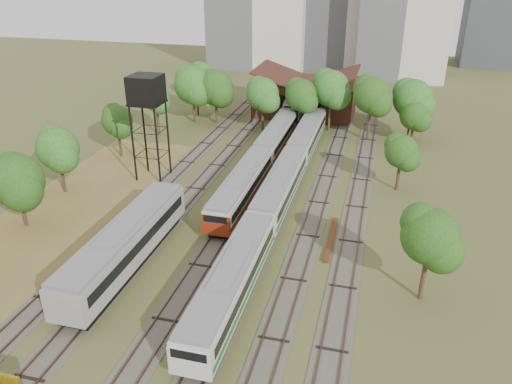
# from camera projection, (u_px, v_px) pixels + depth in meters

# --- Properties ---
(ground) EXTENTS (240.00, 240.00, 0.00)m
(ground) POSITION_uv_depth(u_px,v_px,m) (174.00, 357.00, 32.88)
(ground) COLOR #475123
(ground) RESTS_ON ground
(dry_grass_patch) EXTENTS (14.00, 60.00, 0.04)m
(dry_grass_patch) POSITION_uv_depth(u_px,v_px,m) (21.00, 255.00, 43.98)
(dry_grass_patch) COLOR brown
(dry_grass_patch) RESTS_ON ground
(tracks) EXTENTS (24.60, 80.00, 0.19)m
(tracks) POSITION_uv_depth(u_px,v_px,m) (259.00, 196.00, 54.88)
(tracks) COLOR #4C473D
(tracks) RESTS_ON ground
(railcar_red_set) EXTENTS (2.71, 34.58, 3.35)m
(railcar_red_set) POSITION_uv_depth(u_px,v_px,m) (262.00, 158.00, 60.27)
(railcar_red_set) COLOR black
(railcar_red_set) RESTS_ON ground
(railcar_green_set) EXTENTS (2.79, 52.08, 3.45)m
(railcar_green_set) POSITION_uv_depth(u_px,v_px,m) (280.00, 188.00, 52.50)
(railcar_green_set) COLOR black
(railcar_green_set) RESTS_ON ground
(railcar_rear) EXTENTS (2.96, 16.07, 3.66)m
(railcar_rear) POSITION_uv_depth(u_px,v_px,m) (301.00, 100.00, 84.03)
(railcar_rear) COLOR black
(railcar_rear) RESTS_ON ground
(old_grey_coach) EXTENTS (3.16, 18.00, 3.91)m
(old_grey_coach) POSITION_uv_depth(u_px,v_px,m) (126.00, 244.00, 41.64)
(old_grey_coach) COLOR black
(old_grey_coach) RESTS_ON ground
(water_tower) EXTENTS (3.52, 3.52, 12.14)m
(water_tower) POSITION_uv_depth(u_px,v_px,m) (146.00, 92.00, 55.31)
(water_tower) COLOR black
(water_tower) RESTS_ON ground
(rail_pile_far) EXTENTS (0.50, 8.07, 0.26)m
(rail_pile_far) POSITION_uv_depth(u_px,v_px,m) (331.00, 238.00, 46.38)
(rail_pile_far) COLOR #562E18
(rail_pile_far) RESTS_ON ground
(maintenance_shed) EXTENTS (16.45, 11.55, 7.58)m
(maintenance_shed) POSITION_uv_depth(u_px,v_px,m) (306.00, 96.00, 82.57)
(maintenance_shed) COLOR #3A1A15
(maintenance_shed) RESTS_ON ground
(tree_band_left) EXTENTS (8.75, 74.07, 8.34)m
(tree_band_left) POSITION_uv_depth(u_px,v_px,m) (77.00, 147.00, 53.90)
(tree_band_left) COLOR #382616
(tree_band_left) RESTS_ON ground
(tree_band_far) EXTENTS (38.37, 8.19, 9.06)m
(tree_band_far) POSITION_uv_depth(u_px,v_px,m) (291.00, 91.00, 73.29)
(tree_band_far) COLOR #382616
(tree_band_far) RESTS_ON ground
(tree_band_right) EXTENTS (5.82, 40.66, 7.65)m
(tree_band_right) POSITION_uv_depth(u_px,v_px,m) (415.00, 159.00, 52.06)
(tree_band_right) COLOR #382616
(tree_band_right) RESTS_ON ground
(tower_far_right) EXTENTS (12.00, 12.00, 28.00)m
(tower_far_right) POSITION_uv_depth(u_px,v_px,m) (495.00, 4.00, 115.32)
(tower_far_right) COLOR #404147
(tower_far_right) RESTS_ON ground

